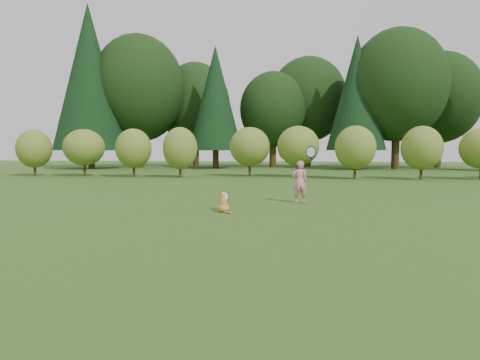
# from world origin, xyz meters

# --- Properties ---
(ground) EXTENTS (100.00, 100.00, 0.00)m
(ground) POSITION_xyz_m (0.00, 0.00, 0.00)
(ground) COLOR #2E4C15
(ground) RESTS_ON ground
(shrub_row) EXTENTS (28.00, 3.00, 2.80)m
(shrub_row) POSITION_xyz_m (0.00, 13.00, 1.40)
(shrub_row) COLOR #597022
(shrub_row) RESTS_ON ground
(woodland_backdrop) EXTENTS (48.00, 10.00, 15.00)m
(woodland_backdrop) POSITION_xyz_m (0.00, 23.00, 7.50)
(woodland_backdrop) COLOR black
(woodland_backdrop) RESTS_ON ground
(child) EXTENTS (0.65, 0.39, 1.69)m
(child) POSITION_xyz_m (1.59, 2.27, 0.59)
(child) COLOR pink
(child) RESTS_ON ground
(cat) EXTENTS (0.44, 0.69, 0.59)m
(cat) POSITION_xyz_m (-0.11, 0.35, 0.23)
(cat) COLOR orange
(cat) RESTS_ON ground
(tennis_ball) EXTENTS (0.07, 0.07, 0.07)m
(tennis_ball) POSITION_xyz_m (1.24, -0.11, 1.17)
(tennis_ball) COLOR yellow
(tennis_ball) RESTS_ON ground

